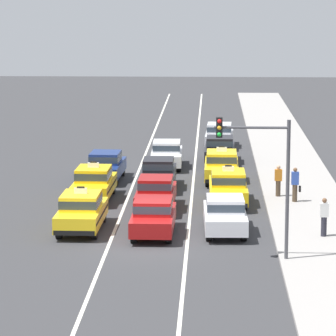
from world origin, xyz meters
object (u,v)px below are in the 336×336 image
Objects in this scene: taxi_right_third at (222,165)px; sedan_right_fourth at (220,149)px; sedan_left_third at (106,165)px; traffic_light_pole at (262,164)px; taxi_left_second at (94,183)px; sedan_right_fifth at (219,134)px; pedestrian_by_storefront at (278,181)px; taxi_right_second at (228,187)px; taxi_left_nearest at (81,211)px; sedan_center_nearest at (153,215)px; sedan_center_second at (156,192)px; sedan_right_nearest at (225,214)px; sedan_center_fourth at (167,153)px; sedan_center_third at (158,172)px; pedestrian_mid_block at (324,217)px; pedestrian_near_crosswalk at (295,185)px.

taxi_right_third is 1.06× the size of sedan_right_fourth.
sedan_left_third is 18.32m from traffic_light_pole.
taxi_left_second reaches higher than sedan_right_fifth.
pedestrian_by_storefront reaches higher than sedan_left_third.
traffic_light_pole is at bearing -83.99° from taxi_right_second.
taxi_left_nearest is at bearing -138.79° from taxi_right_second.
sedan_center_nearest is 12.60m from taxi_right_third.
sedan_right_fifth is at bearing 89.82° from sedan_right_fourth.
sedan_left_third is 2.79× the size of pedestrian_by_storefront.
taxi_right_third is 16.69m from traffic_light_pole.
taxi_left_second is 1.06× the size of sedan_center_second.
sedan_right_fourth is (-0.31, 11.94, -0.03)m from taxi_right_second.
sedan_center_nearest and sedan_right_nearest have the same top height.
sedan_right_nearest is (6.40, -6.57, -0.03)m from taxi_left_second.
sedan_center_second is at bearing -33.38° from taxi_left_second.
sedan_center_fourth is at bearing 90.55° from sedan_center_nearest.
sedan_center_nearest is at bearing -171.07° from sedan_right_nearest.
taxi_right_second is 10.88m from traffic_light_pole.
sedan_center_third is 0.99× the size of sedan_right_fifth.
sedan_center_fourth is 18.39m from pedestrian_mid_block.
pedestrian_near_crosswalk is (3.25, 0.11, 0.11)m from taxi_right_second.
taxi_left_second is 1.06× the size of sedan_center_third.
sedan_right_fifth is (2.97, 24.27, 0.00)m from sedan_center_nearest.
taxi_left_nearest is 13.11m from taxi_right_third.
taxi_left_second is 2.74× the size of pedestrian_near_crosswalk.
sedan_left_third and sedan_center_third have the same top height.
sedan_center_second is 1.00× the size of sedan_center_fourth.
taxi_left_nearest reaches higher than pedestrian_mid_block.
taxi_right_third is (3.17, 7.29, 0.03)m from sedan_center_second.
taxi_right_second is 2.82× the size of pedestrian_mid_block.
sedan_right_nearest is at bearing -89.71° from sedan_right_fourth.
sedan_center_nearest is 0.99× the size of sedan_right_nearest.
sedan_center_nearest is at bearing -88.22° from sedan_center_third.
traffic_light_pole reaches higher than taxi_right_second.
pedestrian_mid_block is (7.31, -16.87, 0.12)m from sedan_center_fourth.
taxi_left_nearest is 8.53m from taxi_right_second.
sedan_center_third is 3.92m from taxi_right_third.
pedestrian_by_storefront is (6.10, -2.49, 0.09)m from sedan_center_third.
taxi_left_second and taxi_right_third have the same top height.
taxi_left_nearest reaches higher than pedestrian_by_storefront.
pedestrian_mid_block is at bearing -80.43° from sedan_right_fifth.
traffic_light_pole reaches higher than pedestrian_mid_block.
sedan_center_nearest is at bearing -103.80° from taxi_right_third.
sedan_left_third is 11.43m from pedestrian_near_crosswalk.
taxi_right_second is 1.05× the size of sedan_right_fifth.
taxi_right_third is 2.73× the size of pedestrian_near_crosswalk.
taxi_right_third is (-0.26, 5.95, 0.00)m from taxi_right_second.
pedestrian_by_storefront is at bearing 3.87° from taxi_left_second.
sedan_right_fourth is (3.27, 8.07, 0.00)m from sedan_center_third.
sedan_right_nearest is at bearing -89.83° from sedan_right_fifth.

